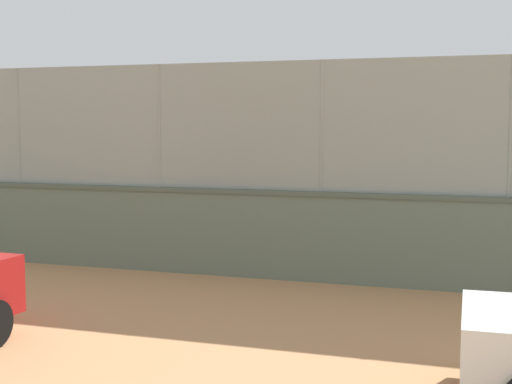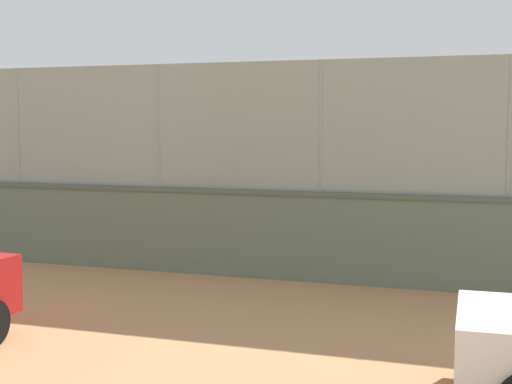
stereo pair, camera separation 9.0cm
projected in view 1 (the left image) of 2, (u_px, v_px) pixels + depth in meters
ground_plane at (303, 203)px, 25.96m from camera, size 260.00×260.00×0.00m
perimeter_wall at (22, 221)px, 14.88m from camera, size 25.64×1.30×1.62m
fence_panel_on_wall at (19, 126)px, 14.69m from camera, size 25.19×1.01×2.31m
player_near_wall_returning at (204, 202)px, 16.87m from camera, size 0.86×1.09×1.68m
player_crossing_court at (416, 180)px, 25.33m from camera, size 0.84×1.06×1.47m
player_baseline_waiting at (363, 205)px, 17.49m from camera, size 1.01×0.69×1.48m
sports_ball at (155, 195)px, 16.24m from camera, size 0.11×0.11×0.11m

